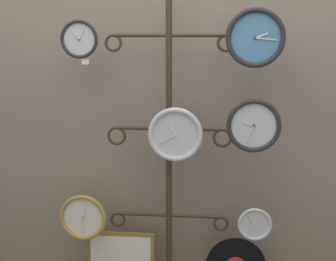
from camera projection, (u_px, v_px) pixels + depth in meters
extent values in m
cube|color=gray|center=(172.00, 59.00, 2.72)|extent=(4.40, 0.04, 2.80)
cylinder|color=#382D1E|center=(169.00, 152.00, 2.66)|extent=(0.04, 0.04, 1.72)
cylinder|color=#382D1E|center=(141.00, 35.00, 2.55)|extent=(0.31, 0.02, 0.02)
torus|color=#382D1E|center=(113.00, 43.00, 2.57)|extent=(0.10, 0.02, 0.10)
cylinder|color=#382D1E|center=(197.00, 35.00, 2.52)|extent=(0.31, 0.02, 0.02)
torus|color=#382D1E|center=(226.00, 43.00, 2.51)|extent=(0.10, 0.02, 0.10)
cylinder|color=#382D1E|center=(143.00, 128.00, 2.65)|extent=(0.30, 0.02, 0.02)
torus|color=#382D1E|center=(117.00, 136.00, 2.67)|extent=(0.11, 0.02, 0.11)
cylinder|color=#382D1E|center=(195.00, 129.00, 2.62)|extent=(0.30, 0.02, 0.02)
torus|color=#382D1E|center=(222.00, 138.00, 2.62)|extent=(0.11, 0.02, 0.11)
cylinder|color=#382D1E|center=(143.00, 214.00, 2.75)|extent=(0.30, 0.02, 0.02)
torus|color=#382D1E|center=(118.00, 219.00, 2.77)|extent=(0.09, 0.02, 0.09)
cylinder|color=#382D1E|center=(195.00, 216.00, 2.72)|extent=(0.30, 0.02, 0.02)
torus|color=#382D1E|center=(221.00, 223.00, 2.72)|extent=(0.09, 0.02, 0.09)
cylinder|color=silver|center=(80.00, 39.00, 2.52)|extent=(0.19, 0.02, 0.19)
torus|color=#262628|center=(79.00, 39.00, 2.51)|extent=(0.21, 0.02, 0.21)
cylinder|color=#262628|center=(79.00, 39.00, 2.51)|extent=(0.01, 0.01, 0.01)
cube|color=silver|center=(77.00, 36.00, 2.50)|extent=(0.03, 0.00, 0.04)
cube|color=silver|center=(82.00, 33.00, 2.50)|extent=(0.04, 0.00, 0.07)
cylinder|color=#4C84B2|center=(255.00, 38.00, 2.39)|extent=(0.28, 0.02, 0.28)
torus|color=#262628|center=(256.00, 38.00, 2.38)|extent=(0.31, 0.03, 0.31)
cylinder|color=#262628|center=(256.00, 38.00, 2.38)|extent=(0.02, 0.01, 0.02)
cube|color=silver|center=(262.00, 35.00, 2.37)|extent=(0.07, 0.00, 0.03)
cube|color=silver|center=(266.00, 39.00, 2.37)|extent=(0.11, 0.00, 0.02)
cylinder|color=silver|center=(175.00, 134.00, 2.56)|extent=(0.27, 0.02, 0.27)
torus|color=silver|center=(175.00, 135.00, 2.54)|extent=(0.30, 0.03, 0.30)
cylinder|color=silver|center=(175.00, 135.00, 2.54)|extent=(0.02, 0.01, 0.02)
cube|color=silver|center=(172.00, 130.00, 2.54)|extent=(0.04, 0.00, 0.06)
cube|color=silver|center=(167.00, 139.00, 2.55)|extent=(0.10, 0.00, 0.06)
cylinder|color=silver|center=(254.00, 125.00, 2.48)|extent=(0.26, 0.02, 0.26)
torus|color=#262628|center=(254.00, 126.00, 2.46)|extent=(0.29, 0.03, 0.29)
cylinder|color=#262628|center=(254.00, 126.00, 2.47)|extent=(0.02, 0.01, 0.02)
cube|color=silver|center=(248.00, 124.00, 2.47)|extent=(0.06, 0.00, 0.03)
cube|color=silver|center=(249.00, 135.00, 2.47)|extent=(0.05, 0.00, 0.10)
cylinder|color=silver|center=(84.00, 217.00, 2.70)|extent=(0.25, 0.02, 0.25)
torus|color=#A58438|center=(83.00, 218.00, 2.69)|extent=(0.28, 0.03, 0.28)
cylinder|color=#A58438|center=(83.00, 218.00, 2.69)|extent=(0.02, 0.01, 0.02)
cube|color=silver|center=(84.00, 213.00, 2.68)|extent=(0.02, 0.00, 0.06)
cube|color=silver|center=(82.00, 226.00, 2.69)|extent=(0.02, 0.00, 0.10)
cylinder|color=silver|center=(255.00, 224.00, 2.62)|extent=(0.17, 0.02, 0.17)
torus|color=silver|center=(255.00, 225.00, 2.60)|extent=(0.19, 0.02, 0.19)
cylinder|color=silver|center=(255.00, 225.00, 2.60)|extent=(0.01, 0.01, 0.01)
cube|color=silver|center=(255.00, 221.00, 2.60)|extent=(0.01, 0.00, 0.04)
cube|color=silver|center=(252.00, 220.00, 2.60)|extent=(0.04, 0.00, 0.06)
cube|color=olive|center=(121.00, 258.00, 2.81)|extent=(0.41, 0.02, 0.33)
cube|color=white|center=(121.00, 259.00, 2.80)|extent=(0.36, 0.00, 0.28)
cube|color=white|center=(85.00, 62.00, 2.53)|extent=(0.04, 0.00, 0.03)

